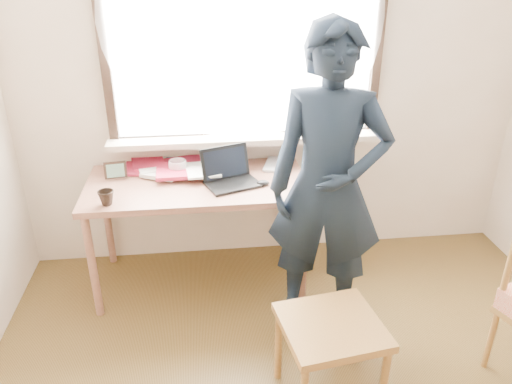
{
  "coord_description": "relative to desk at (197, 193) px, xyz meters",
  "views": [
    {
      "loc": [
        -0.51,
        -1.29,
        2.08
      ],
      "look_at": [
        -0.25,
        0.95,
        0.99
      ],
      "focal_mm": 35.0,
      "sensor_mm": 36.0,
      "label": 1
    }
  ],
  "objects": [
    {
      "name": "room_shell",
      "position": [
        0.53,
        -1.43,
        0.96
      ],
      "size": [
        3.52,
        4.02,
        2.61
      ],
      "color": "beige",
      "rests_on": "ground"
    },
    {
      "name": "book_b",
      "position": [
        0.47,
        0.22,
        0.09
      ],
      "size": [
        0.25,
        0.3,
        0.02
      ],
      "primitive_type": "imported",
      "rotation": [
        0.0,
        0.0,
        -0.31
      ],
      "color": "white",
      "rests_on": "desk"
    },
    {
      "name": "mug_dark",
      "position": [
        -0.52,
        -0.26,
        0.12
      ],
      "size": [
        0.11,
        0.11,
        0.09
      ],
      "primitive_type": "imported",
      "rotation": [
        0.0,
        0.0,
        -0.15
      ],
      "color": "black",
      "rests_on": "desk"
    },
    {
      "name": "mug_white",
      "position": [
        -0.12,
        0.14,
        0.13
      ],
      "size": [
        0.15,
        0.15,
        0.09
      ],
      "primitive_type": "imported",
      "rotation": [
        0.0,
        0.0,
        0.32
      ],
      "color": "white",
      "rests_on": "desk"
    },
    {
      "name": "picture_frame",
      "position": [
        -0.51,
        0.1,
        0.13
      ],
      "size": [
        0.14,
        0.03,
        0.11
      ],
      "color": "black",
      "rests_on": "desk"
    },
    {
      "name": "desk_clutter",
      "position": [
        -0.13,
        0.18,
        0.1
      ],
      "size": [
        0.58,
        0.54,
        0.04
      ],
      "color": "white",
      "rests_on": "desk"
    },
    {
      "name": "desk",
      "position": [
        0.0,
        0.0,
        0.0
      ],
      "size": [
        1.4,
        0.7,
        0.75
      ],
      "color": "#8E5C47",
      "rests_on": "ground"
    },
    {
      "name": "mouse",
      "position": [
        0.41,
        -0.1,
        0.09
      ],
      "size": [
        0.08,
        0.06,
        0.03
      ],
      "primitive_type": "ellipsoid",
      "color": "black",
      "rests_on": "desk"
    },
    {
      "name": "work_chair",
      "position": [
        0.62,
        -1.11,
        -0.27
      ],
      "size": [
        0.53,
        0.51,
        0.48
      ],
      "color": "olive",
      "rests_on": "ground"
    },
    {
      "name": "person",
      "position": [
        0.72,
        -0.49,
        0.23
      ],
      "size": [
        0.75,
        0.59,
        1.81
      ],
      "primitive_type": "imported",
      "rotation": [
        0.0,
        0.0,
        -0.27
      ],
      "color": "black",
      "rests_on": "ground"
    },
    {
      "name": "laptop",
      "position": [
        0.21,
        -0.04,
        0.13
      ],
      "size": [
        0.39,
        0.35,
        0.22
      ],
      "color": "black",
      "rests_on": "desk"
    },
    {
      "name": "book_a",
      "position": [
        -0.34,
        0.22,
        0.09
      ],
      "size": [
        0.24,
        0.3,
        0.03
      ],
      "primitive_type": "imported",
      "rotation": [
        0.0,
        0.0,
        -0.16
      ],
      "color": "white",
      "rests_on": "desk"
    }
  ]
}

